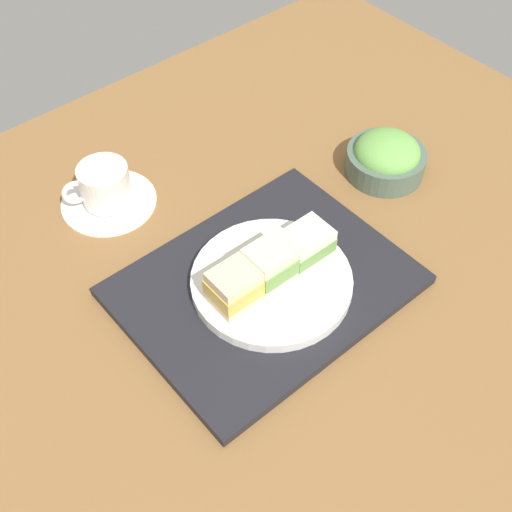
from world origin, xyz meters
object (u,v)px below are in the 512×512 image
Objects in this scene: sandwich_plate at (272,281)px; salad_bowl at (386,157)px; coffee_cup at (105,189)px; sandwich_far at (305,245)px; sandwich_near at (237,286)px; sandwich_middle at (272,263)px.

salad_bowl is (29.79, 6.63, 0.74)cm from sandwich_plate.
coffee_cup is at bearing 104.98° from sandwich_plate.
coffee_cup is at bearing 149.11° from salad_bowl.
sandwich_far is 0.54× the size of salad_bowl.
sandwich_near is 29.07cm from coffee_cup.
sandwich_plate is 30.15cm from coffee_cup.
sandwich_plate is at bearing 80.54° from sandwich_middle.
sandwich_middle reaches higher than sandwich_far.
salad_bowl is at bearing 12.55° from sandwich_middle.
sandwich_far is 32.45cm from coffee_cup.
salad_bowl is at bearing 12.55° from sandwich_plate.
sandwich_near is 1.04× the size of sandwich_middle.
sandwich_far reaches higher than sandwich_plate.
sandwich_plate is 3.13× the size of sandwich_near.
sandwich_far is at bearing -2.55° from sandwich_near.
coffee_cup is (-7.79, 29.12, -3.05)cm from sandwich_middle.
coffee_cup is at bearing 114.74° from sandwich_far.
salad_bowl reaches higher than sandwich_plate.
coffee_cup reaches higher than sandwich_plate.
salad_bowl is 43.80cm from coffee_cup.
sandwich_middle reaches higher than sandwich_near.
salad_bowl is (29.79, 6.63, -2.95)cm from sandwich_middle.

